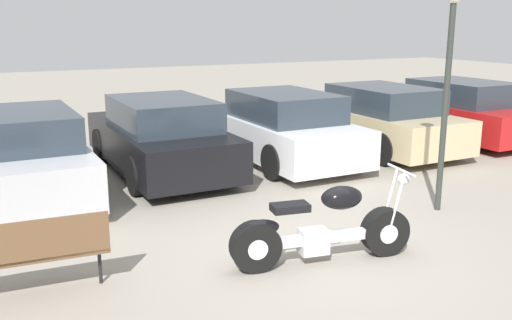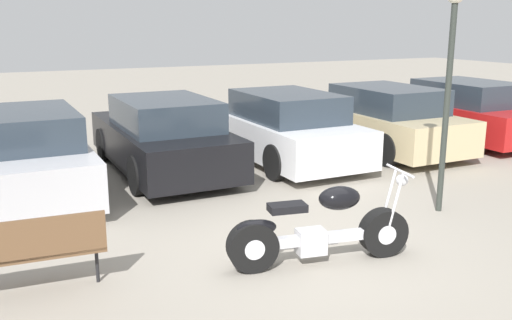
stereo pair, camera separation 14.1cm
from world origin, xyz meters
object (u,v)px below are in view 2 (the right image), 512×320
object	(u,v)px
motorcycle	(318,230)
lamp_post	(450,64)
parked_car_red	(460,112)
parked_car_black	(163,137)
parked_car_white	(282,128)
parked_car_champagne	(381,120)
park_bench	(30,248)
parked_car_silver	(25,154)

from	to	relation	value
motorcycle	lamp_post	xyz separation A→B (m)	(2.74, 0.85, 1.83)
lamp_post	parked_car_red	bearing A→B (deg)	42.25
parked_car_black	parked_car_white	xyz separation A→B (m)	(2.52, -0.21, 0.00)
parked_car_champagne	lamp_post	bearing A→B (deg)	-116.03
parked_car_white	park_bench	world-z (taller)	parked_car_white
park_bench	lamp_post	size ratio (longest dim) A/B	0.47
motorcycle	parked_car_black	bearing A→B (deg)	94.33
motorcycle	park_bench	world-z (taller)	motorcycle
motorcycle	parked_car_silver	distance (m)	5.45
lamp_post	parked_car_white	bearing A→B (deg)	98.60
parked_car_white	parked_car_champagne	world-z (taller)	same
parked_car_white	parked_car_champagne	size ratio (longest dim) A/B	1.00
parked_car_black	parked_car_red	world-z (taller)	same
motorcycle	parked_car_white	distance (m)	5.29
parked_car_silver	park_bench	bearing A→B (deg)	-94.04
parked_car_black	parked_car_champagne	size ratio (longest dim) A/B	1.00
parked_car_white	motorcycle	bearing A→B (deg)	-113.84
motorcycle	parked_car_red	size ratio (longest dim) A/B	0.51
parked_car_champagne	lamp_post	size ratio (longest dim) A/B	1.33
parked_car_silver	parked_car_black	xyz separation A→B (m)	(2.52, 0.43, 0.00)
parked_car_silver	parked_car_black	distance (m)	2.55
motorcycle	park_bench	bearing A→B (deg)	169.32
lamp_post	park_bench	bearing A→B (deg)	-177.55
parked_car_red	lamp_post	size ratio (longest dim) A/B	1.33
motorcycle	parked_car_silver	world-z (taller)	parked_car_silver
motorcycle	parked_car_white	xyz separation A→B (m)	(2.14, 4.83, 0.27)
parked_car_silver	park_bench	xyz separation A→B (m)	(-0.28, -4.00, -0.14)
parked_car_black	park_bench	bearing A→B (deg)	-122.26
parked_car_white	lamp_post	world-z (taller)	lamp_post
parked_car_black	parked_car_champagne	distance (m)	5.04
parked_car_black	parked_car_white	size ratio (longest dim) A/B	1.00
parked_car_white	parked_car_red	world-z (taller)	same
parked_car_black	lamp_post	bearing A→B (deg)	-53.30
parked_car_champagne	parked_car_red	world-z (taller)	same
parked_car_silver	parked_car_white	xyz separation A→B (m)	(5.03, 0.23, 0.00)
parked_car_red	lamp_post	distance (m)	6.19
parked_car_white	parked_car_silver	bearing A→B (deg)	-177.42
motorcycle	parked_car_champagne	distance (m)	6.67
parked_car_black	parked_car_champagne	world-z (taller)	same
motorcycle	parked_car_silver	xyz separation A→B (m)	(-2.90, 4.60, 0.27)
parked_car_silver	parked_car_red	xyz separation A→B (m)	(10.07, 0.27, 0.00)
parked_car_champagne	park_bench	size ratio (longest dim) A/B	2.84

